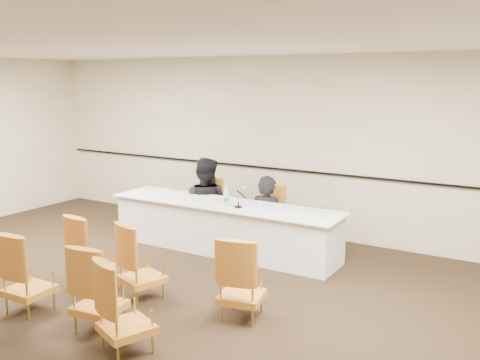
% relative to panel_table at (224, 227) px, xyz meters
% --- Properties ---
extents(floor, '(10.00, 10.00, 0.00)m').
position_rel_panel_table_xyz_m(floor, '(0.21, -2.57, -0.38)').
color(floor, black).
rests_on(floor, ground).
extents(ceiling, '(10.00, 10.00, 0.00)m').
position_rel_panel_table_xyz_m(ceiling, '(0.21, -2.57, 2.62)').
color(ceiling, white).
rests_on(ceiling, ground).
extents(wall_back, '(10.00, 0.04, 3.00)m').
position_rel_panel_table_xyz_m(wall_back, '(0.21, 1.43, 1.12)').
color(wall_back, '#C0B596').
rests_on(wall_back, ground).
extents(wall_rail, '(9.80, 0.04, 0.03)m').
position_rel_panel_table_xyz_m(wall_rail, '(0.21, 1.39, 0.72)').
color(wall_rail, black).
rests_on(wall_rail, wall_back).
extents(panel_table, '(3.76, 0.89, 0.75)m').
position_rel_panel_table_xyz_m(panel_table, '(0.00, 0.00, 0.00)').
color(panel_table, white).
rests_on(panel_table, ground).
extents(panelist_main, '(0.61, 0.42, 1.64)m').
position_rel_panel_table_xyz_m(panelist_main, '(0.45, 0.56, -0.06)').
color(panelist_main, black).
rests_on(panelist_main, ground).
extents(panelist_main_chair, '(0.50, 0.50, 0.95)m').
position_rel_panel_table_xyz_m(panelist_main_chair, '(0.45, 0.56, 0.10)').
color(panelist_main_chair, '#A7651E').
rests_on(panelist_main_chair, ground).
extents(panelist_second, '(0.97, 0.82, 1.77)m').
position_rel_panel_table_xyz_m(panelist_second, '(-0.73, 0.55, 0.07)').
color(panelist_second, black).
rests_on(panelist_second, ground).
extents(panelist_second_chair, '(0.50, 0.50, 0.95)m').
position_rel_panel_table_xyz_m(panelist_second_chair, '(-0.73, 0.55, 0.10)').
color(panelist_second_chair, '#A7651E').
rests_on(panelist_second_chair, ground).
extents(papers, '(0.37, 0.33, 0.00)m').
position_rel_panel_table_xyz_m(papers, '(0.52, -0.06, 0.38)').
color(papers, white).
rests_on(papers, panel_table).
extents(microphone, '(0.12, 0.22, 0.31)m').
position_rel_panel_table_xyz_m(microphone, '(0.34, -0.12, 0.53)').
color(microphone, black).
rests_on(microphone, panel_table).
extents(water_bottle, '(0.10, 0.10, 0.25)m').
position_rel_panel_table_xyz_m(water_bottle, '(0.06, -0.02, 0.50)').
color(water_bottle, teal).
rests_on(water_bottle, panel_table).
extents(drinking_glass, '(0.07, 0.07, 0.10)m').
position_rel_panel_table_xyz_m(drinking_glass, '(0.02, -0.12, 0.43)').
color(drinking_glass, silver).
rests_on(drinking_glass, panel_table).
extents(coffee_cup, '(0.10, 0.10, 0.12)m').
position_rel_panel_table_xyz_m(coffee_cup, '(0.68, -0.09, 0.44)').
color(coffee_cup, white).
rests_on(coffee_cup, panel_table).
extents(aud_chair_front_left, '(0.56, 0.56, 0.95)m').
position_rel_panel_table_xyz_m(aud_chair_front_left, '(-0.66, -2.09, 0.10)').
color(aud_chair_front_left, '#A7651E').
rests_on(aud_chair_front_left, ground).
extents(aud_chair_front_mid, '(0.63, 0.63, 0.95)m').
position_rel_panel_table_xyz_m(aud_chair_front_mid, '(0.15, -2.04, 0.10)').
color(aud_chair_front_mid, '#A7651E').
rests_on(aud_chair_front_mid, ground).
extents(aud_chair_front_right, '(0.60, 0.60, 0.95)m').
position_rel_panel_table_xyz_m(aud_chair_front_right, '(1.45, -1.88, 0.10)').
color(aud_chair_front_right, '#A7651E').
rests_on(aud_chair_front_right, ground).
extents(aud_chair_back_left, '(0.52, 0.52, 0.95)m').
position_rel_panel_table_xyz_m(aud_chair_back_left, '(-0.70, -2.98, 0.10)').
color(aud_chair_back_left, '#A7651E').
rests_on(aud_chair_back_left, ground).
extents(aud_chair_back_mid, '(0.55, 0.55, 0.95)m').
position_rel_panel_table_xyz_m(aud_chair_back_mid, '(0.32, -2.89, 0.10)').
color(aud_chair_back_mid, '#A7651E').
rests_on(aud_chair_back_mid, ground).
extents(aud_chair_back_right, '(0.65, 0.65, 0.95)m').
position_rel_panel_table_xyz_m(aud_chair_back_right, '(0.89, -3.10, 0.10)').
color(aud_chair_back_right, '#A7651E').
rests_on(aud_chair_back_right, ground).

